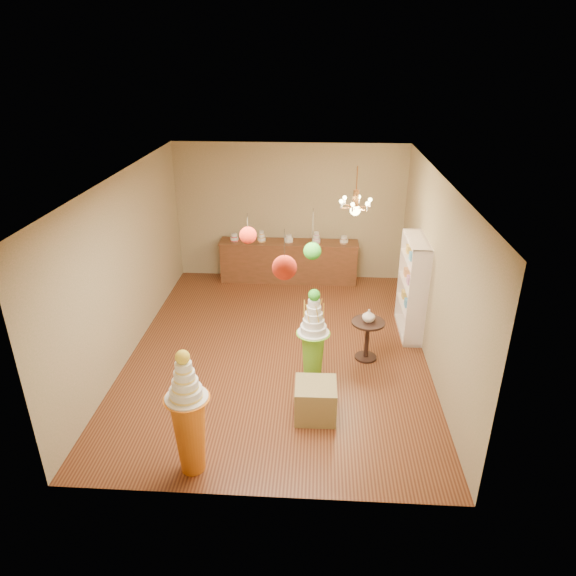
# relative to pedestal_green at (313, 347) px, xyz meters

# --- Properties ---
(floor) EXTENTS (6.50, 6.50, 0.00)m
(floor) POSITION_rel_pedestal_green_xyz_m (-0.60, 1.01, -0.68)
(floor) COLOR #5A2D18
(floor) RESTS_ON ground
(ceiling) EXTENTS (6.50, 6.50, 0.00)m
(ceiling) POSITION_rel_pedestal_green_xyz_m (-0.60, 1.01, 2.32)
(ceiling) COLOR white
(ceiling) RESTS_ON ground
(wall_back) EXTENTS (5.00, 0.04, 3.00)m
(wall_back) POSITION_rel_pedestal_green_xyz_m (-0.60, 4.26, 0.82)
(wall_back) COLOR #998966
(wall_back) RESTS_ON ground
(wall_front) EXTENTS (5.00, 0.04, 3.00)m
(wall_front) POSITION_rel_pedestal_green_xyz_m (-0.60, -2.24, 0.82)
(wall_front) COLOR #998966
(wall_front) RESTS_ON ground
(wall_left) EXTENTS (0.04, 6.50, 3.00)m
(wall_left) POSITION_rel_pedestal_green_xyz_m (-3.10, 1.01, 0.82)
(wall_left) COLOR #998966
(wall_left) RESTS_ON ground
(wall_right) EXTENTS (0.04, 6.50, 3.00)m
(wall_right) POSITION_rel_pedestal_green_xyz_m (1.90, 1.01, 0.82)
(wall_right) COLOR #998966
(wall_right) RESTS_ON ground
(pedestal_green) EXTENTS (0.49, 0.49, 1.63)m
(pedestal_green) POSITION_rel_pedestal_green_xyz_m (0.00, 0.00, 0.00)
(pedestal_green) COLOR #6DBE29
(pedestal_green) RESTS_ON floor
(pedestal_orange) EXTENTS (0.63, 0.63, 1.70)m
(pedestal_orange) POSITION_rel_pedestal_green_xyz_m (-1.44, -1.84, 0.00)
(pedestal_orange) COLOR orange
(pedestal_orange) RESTS_ON floor
(burlap_riser) EXTENTS (0.58, 0.58, 0.52)m
(burlap_riser) POSITION_rel_pedestal_green_xyz_m (0.06, -0.74, -0.42)
(burlap_riser) COLOR #90804E
(burlap_riser) RESTS_ON floor
(sideboard) EXTENTS (3.04, 0.54, 1.16)m
(sideboard) POSITION_rel_pedestal_green_xyz_m (-0.60, 3.98, -0.20)
(sideboard) COLOR brown
(sideboard) RESTS_ON floor
(shelving_unit) EXTENTS (0.33, 1.20, 1.80)m
(shelving_unit) POSITION_rel_pedestal_green_xyz_m (1.74, 1.81, 0.22)
(shelving_unit) COLOR silver
(shelving_unit) RESTS_ON floor
(round_table) EXTENTS (0.72, 0.72, 0.70)m
(round_table) POSITION_rel_pedestal_green_xyz_m (0.89, 0.82, -0.23)
(round_table) COLOR black
(round_table) RESTS_ON floor
(vase) EXTENTS (0.28, 0.28, 0.22)m
(vase) POSITION_rel_pedestal_green_xyz_m (0.89, 0.82, 0.13)
(vase) COLOR silver
(vase) RESTS_ON round_table
(pom_red_left) EXTENTS (0.28, 0.28, 0.58)m
(pom_red_left) POSITION_rel_pedestal_green_xyz_m (-0.33, -1.44, 1.88)
(pom_red_left) COLOR #393529
(pom_red_left) RESTS_ON ceiling
(pom_green_mid) EXTENTS (0.22, 0.22, 0.67)m
(pom_green_mid) POSITION_rel_pedestal_green_xyz_m (-0.03, -0.61, 1.77)
(pom_green_mid) COLOR #393529
(pom_green_mid) RESTS_ON ceiling
(pom_red_right) EXTENTS (0.21, 0.21, 0.38)m
(pom_red_right) POSITION_rel_pedestal_green_xyz_m (-0.80, -0.88, 2.05)
(pom_red_right) COLOR #393529
(pom_red_right) RESTS_ON ceiling
(chandelier) EXTENTS (0.72, 0.72, 0.85)m
(chandelier) POSITION_rel_pedestal_green_xyz_m (0.65, 1.92, 1.62)
(chandelier) COLOR #C27C44
(chandelier) RESTS_ON ceiling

